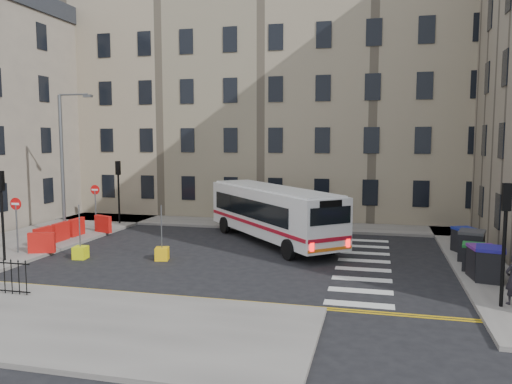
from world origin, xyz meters
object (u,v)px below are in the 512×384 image
at_px(wheelie_bin_b, 483,262).
at_px(wheelie_bin_c, 473,257).
at_px(streetlamp, 62,163).
at_px(wheelie_bin_d, 472,245).
at_px(wheelie_bin_e, 465,240).
at_px(wheelie_bin_a, 490,264).
at_px(bollard_yellow, 162,254).
at_px(bus, 272,211).
at_px(bollard_chevron, 81,253).

relative_size(wheelie_bin_b, wheelie_bin_c, 1.13).
height_order(streetlamp, wheelie_bin_d, streetlamp).
distance_m(streetlamp, wheelie_bin_b, 22.33).
bearing_deg(wheelie_bin_e, wheelie_bin_a, -111.38).
relative_size(wheelie_bin_b, wheelie_bin_e, 0.96).
bearing_deg(bollard_yellow, wheelie_bin_c, 3.99).
distance_m(bus, wheelie_bin_d, 10.17).
relative_size(wheelie_bin_c, bollard_chevron, 1.94).
distance_m(wheelie_bin_c, bollard_chevron, 17.75).
height_order(wheelie_bin_a, bollard_yellow, wheelie_bin_a).
height_order(wheelie_bin_b, wheelie_bin_d, wheelie_bin_d).
distance_m(streetlamp, bollard_chevron, 7.11).
height_order(bollard_yellow, bollard_chevron, same).
xyz_separation_m(bus, wheelie_bin_d, (9.84, -2.43, -0.88)).
height_order(wheelie_bin_a, wheelie_bin_b, wheelie_bin_a).
xyz_separation_m(wheelie_bin_a, wheelie_bin_d, (-0.10, 3.43, 0.02)).
bearing_deg(wheelie_bin_e, bollard_yellow, 175.27).
height_order(wheelie_bin_a, wheelie_bin_e, wheelie_bin_a).
distance_m(bus, wheelie_bin_c, 10.54).
bearing_deg(wheelie_bin_a, bollard_yellow, -171.22).
xyz_separation_m(bollard_yellow, bollard_chevron, (-3.88, -0.69, 0.00)).
distance_m(wheelie_bin_c, wheelie_bin_e, 3.57).
bearing_deg(wheelie_bin_c, bus, 166.53).
bearing_deg(wheelie_bin_d, bollard_chevron, -154.00).
xyz_separation_m(wheelie_bin_a, bollard_chevron, (-18.00, -0.03, -0.53)).
relative_size(bus, bollard_yellow, 16.53).
xyz_separation_m(bus, wheelie_bin_a, (9.93, -5.85, -0.90)).
bearing_deg(bus, wheelie_bin_d, -54.51).
distance_m(bus, wheelie_bin_a, 11.56).
xyz_separation_m(bus, wheelie_bin_c, (9.60, -4.23, -1.00)).
distance_m(bus, bollard_chevron, 10.08).
bearing_deg(bollard_chevron, bus, 36.09).
bearing_deg(bus, wheelie_bin_e, -44.55).
bearing_deg(wheelie_bin_c, streetlamp, -176.92).
xyz_separation_m(wheelie_bin_a, wheelie_bin_c, (-0.33, 1.62, -0.11)).
height_order(wheelie_bin_b, wheelie_bin_c, wheelie_bin_b).
distance_m(wheelie_bin_e, bollard_yellow, 14.73).
relative_size(wheelie_bin_a, wheelie_bin_d, 0.94).
height_order(bus, wheelie_bin_d, bus).
relative_size(wheelie_bin_a, wheelie_bin_c, 1.21).
bearing_deg(wheelie_bin_a, streetlamp, -179.82).
relative_size(wheelie_bin_d, bollard_chevron, 2.48).
bearing_deg(bollard_yellow, bus, 51.11).
height_order(streetlamp, bollard_chevron, streetlamp).
relative_size(streetlamp, wheelie_bin_e, 5.97).
height_order(wheelie_bin_c, wheelie_bin_e, wheelie_bin_e).
relative_size(wheelie_bin_b, wheelie_bin_d, 0.88).
xyz_separation_m(wheelie_bin_d, bollard_chevron, (-17.90, -3.45, -0.54)).
relative_size(wheelie_bin_c, wheelie_bin_e, 0.85).
height_order(wheelie_bin_c, bollard_yellow, wheelie_bin_c).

